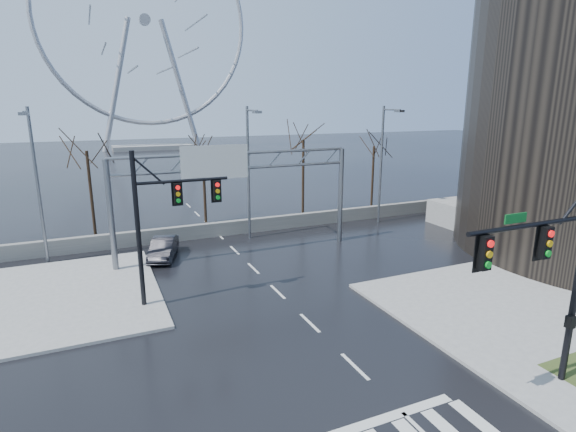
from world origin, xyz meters
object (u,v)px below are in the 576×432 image
signal_mast_far (161,214)px  car (163,248)px  sign_gantry (232,181)px  signal_mast_near (555,265)px  ferris_wheel (145,29)px

signal_mast_far → car: (0.99, 7.41, -4.14)m
sign_gantry → signal_mast_far: bearing=-132.5°
signal_mast_near → car: bearing=116.1°
signal_mast_far → car: size_ratio=1.91×
signal_mast_near → sign_gantry: signal_mast_near is taller
signal_mast_near → signal_mast_far: 17.03m
car → signal_mast_far: bearing=-78.8°
sign_gantry → car: (-4.50, 1.42, -4.49)m
car → sign_gantry: bearing=1.4°
signal_mast_near → signal_mast_far: size_ratio=1.00×
ferris_wheel → car: (-9.88, -78.62, -25.44)m
signal_mast_far → car: bearing=82.4°
signal_mast_near → sign_gantry: 19.79m
ferris_wheel → car: size_ratio=12.13×
ferris_wheel → signal_mast_near: bearing=-89.9°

